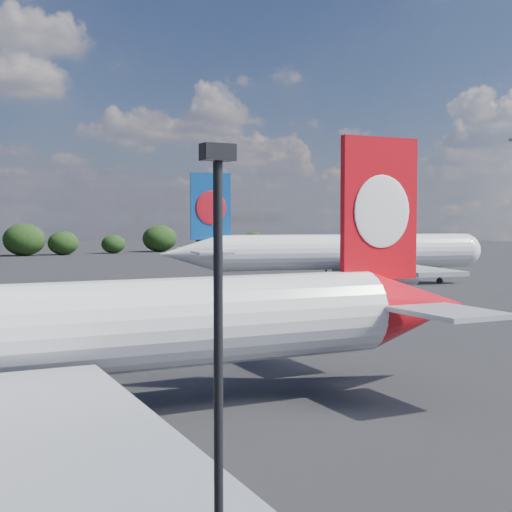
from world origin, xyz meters
name	(u,v)px	position (x,y,z in m)	size (l,w,h in m)	color
qantas_airliner	(91,331)	(4.44, 8.17, 4.65)	(46.76, 44.43, 15.27)	silver
china_southern_airliner	(336,253)	(56.69, 61.93, 5.15)	(51.51, 49.25, 16.90)	silver
apron_lamp_post	(219,452)	(-0.15, -16.66, 6.44)	(0.55, 0.30, 11.56)	black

